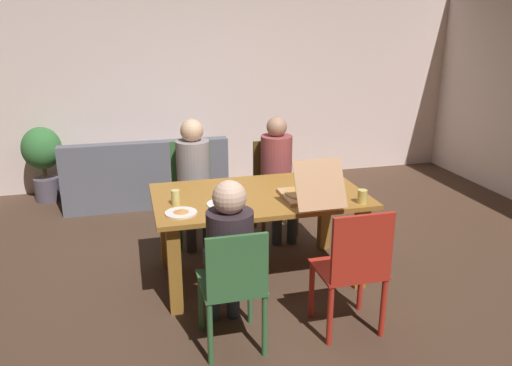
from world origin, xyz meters
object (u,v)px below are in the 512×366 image
(drinking_glass_0, at_px, (176,198))
(potted_plant, at_px, (43,156))
(chair_1, at_px, (234,283))
(person_1, at_px, (228,247))
(plate_1, at_px, (181,212))
(dining_table, at_px, (259,209))
(drinking_glass_1, at_px, (362,197))
(chair_3, at_px, (354,267))
(couch, at_px, (146,179))
(chair_2, at_px, (193,189))
(chair_0, at_px, (274,182))
(pizza_box_0, at_px, (308,193))
(person_2, at_px, (194,172))
(person_0, at_px, (278,168))
(plate_0, at_px, (223,204))

(drinking_glass_0, distance_m, potted_plant, 2.91)
(chair_1, height_order, drinking_glass_0, chair_1)
(potted_plant, bearing_deg, person_1, -64.09)
(chair_1, height_order, plate_1, chair_1)
(drinking_glass_0, bearing_deg, person_1, -69.75)
(dining_table, distance_m, drinking_glass_1, 0.86)
(person_1, height_order, chair_3, person_1)
(chair_1, distance_m, chair_3, 0.84)
(person_1, relative_size, couch, 0.62)
(chair_2, distance_m, drinking_glass_1, 1.83)
(dining_table, bearing_deg, chair_1, -113.78)
(person_1, relative_size, drinking_glass_1, 10.75)
(chair_0, distance_m, person_1, 1.96)
(pizza_box_0, distance_m, drinking_glass_1, 0.42)
(plate_1, distance_m, drinking_glass_1, 1.41)
(person_2, height_order, potted_plant, person_2)
(dining_table, height_order, person_0, person_0)
(pizza_box_0, xyz_separation_m, drinking_glass_0, (-1.04, 0.13, 0.01))
(drinking_glass_1, bearing_deg, dining_table, 150.37)
(chair_3, bearing_deg, chair_2, 113.11)
(person_0, distance_m, plate_1, 1.54)
(chair_0, bearing_deg, chair_3, -90.00)
(person_2, bearing_deg, pizza_box_0, -53.77)
(chair_0, relative_size, chair_2, 0.96)
(chair_0, relative_size, couch, 0.50)
(chair_1, xyz_separation_m, drinking_glass_1, (1.15, 0.55, 0.30))
(dining_table, distance_m, plate_1, 0.74)
(person_2, height_order, plate_0, person_2)
(drinking_glass_1, relative_size, potted_plant, 0.12)
(chair_3, height_order, plate_1, chair_3)
(person_2, xyz_separation_m, plate_0, (0.09, -1.02, 0.03))
(dining_table, xyz_separation_m, person_1, (-0.43, -0.81, 0.07))
(pizza_box_0, xyz_separation_m, plate_1, (-1.03, -0.06, -0.04))
(plate_1, bearing_deg, drinking_glass_0, 95.10)
(dining_table, xyz_separation_m, plate_0, (-0.34, -0.17, 0.14))
(chair_1, distance_m, plate_1, 0.77)
(person_1, bearing_deg, pizza_box_0, 37.27)
(potted_plant, bearing_deg, plate_1, -63.97)
(person_0, xyz_separation_m, plate_0, (-0.75, -0.99, 0.04))
(person_1, height_order, pizza_box_0, person_1)
(chair_2, height_order, drinking_glass_1, chair_2)
(chair_0, height_order, chair_3, chair_3)
(drinking_glass_0, bearing_deg, pizza_box_0, -7.35)
(person_0, xyz_separation_m, pizza_box_0, (-0.06, -1.03, 0.09))
(dining_table, bearing_deg, chair_3, -67.29)
(chair_0, distance_m, chair_2, 0.84)
(person_1, height_order, potted_plant, person_1)
(person_1, relative_size, drinking_glass_0, 9.76)
(person_0, distance_m, couch, 1.89)
(person_1, distance_m, chair_2, 1.80)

